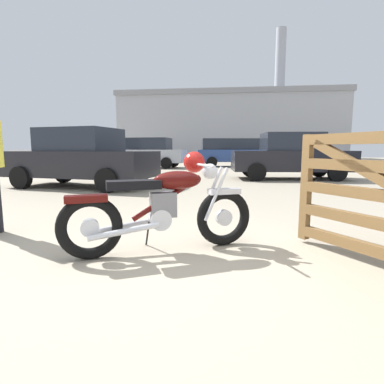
{
  "coord_description": "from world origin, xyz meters",
  "views": [
    {
      "loc": [
        0.31,
        -2.81,
        1.09
      ],
      "look_at": [
        -0.16,
        1.51,
        0.48
      ],
      "focal_mm": 28.81,
      "sensor_mm": 36.0,
      "label": 1
    }
  ],
  "objects_px": {
    "silver_sedan_mid": "(81,158)",
    "pale_sedan_back": "(62,153)",
    "blue_hatchback_right": "(291,156)",
    "red_hatchback_near": "(233,152)",
    "white_estate_far": "(144,152)",
    "vintage_motorcycle": "(166,206)"
  },
  "relations": [
    {
      "from": "silver_sedan_mid",
      "to": "pale_sedan_back",
      "type": "height_order",
      "value": "pale_sedan_back"
    },
    {
      "from": "blue_hatchback_right",
      "to": "red_hatchback_near",
      "type": "relative_size",
      "value": 0.88
    },
    {
      "from": "red_hatchback_near",
      "to": "white_estate_far",
      "type": "bearing_deg",
      "value": -168.42
    },
    {
      "from": "blue_hatchback_right",
      "to": "silver_sedan_mid",
      "type": "bearing_deg",
      "value": 21.99
    },
    {
      "from": "silver_sedan_mid",
      "to": "blue_hatchback_right",
      "type": "bearing_deg",
      "value": -143.83
    },
    {
      "from": "blue_hatchback_right",
      "to": "white_estate_far",
      "type": "bearing_deg",
      "value": -44.93
    },
    {
      "from": "white_estate_far",
      "to": "red_hatchback_near",
      "type": "height_order",
      "value": "same"
    },
    {
      "from": "blue_hatchback_right",
      "to": "pale_sedan_back",
      "type": "distance_m",
      "value": 10.45
    },
    {
      "from": "white_estate_far",
      "to": "pale_sedan_back",
      "type": "relative_size",
      "value": 1.16
    },
    {
      "from": "pale_sedan_back",
      "to": "red_hatchback_near",
      "type": "bearing_deg",
      "value": -156.18
    },
    {
      "from": "white_estate_far",
      "to": "red_hatchback_near",
      "type": "distance_m",
      "value": 5.57
    },
    {
      "from": "vintage_motorcycle",
      "to": "blue_hatchback_right",
      "type": "bearing_deg",
      "value": 45.88
    },
    {
      "from": "blue_hatchback_right",
      "to": "pale_sedan_back",
      "type": "height_order",
      "value": "pale_sedan_back"
    },
    {
      "from": "blue_hatchback_right",
      "to": "white_estate_far",
      "type": "xyz_separation_m",
      "value": [
        -7.18,
        6.28,
        0.1
      ]
    },
    {
      "from": "vintage_motorcycle",
      "to": "blue_hatchback_right",
      "type": "height_order",
      "value": "blue_hatchback_right"
    },
    {
      "from": "blue_hatchback_right",
      "to": "red_hatchback_near",
      "type": "bearing_deg",
      "value": -80.46
    },
    {
      "from": "pale_sedan_back",
      "to": "red_hatchback_near",
      "type": "xyz_separation_m",
      "value": [
        8.24,
        5.63,
        0.02
      ]
    },
    {
      "from": "silver_sedan_mid",
      "to": "red_hatchback_near",
      "type": "xyz_separation_m",
      "value": [
        4.57,
        11.21,
        0.1
      ]
    },
    {
      "from": "blue_hatchback_right",
      "to": "silver_sedan_mid",
      "type": "xyz_separation_m",
      "value": [
        -6.48,
        -3.13,
        0.0
      ]
    },
    {
      "from": "pale_sedan_back",
      "to": "red_hatchback_near",
      "type": "height_order",
      "value": "pale_sedan_back"
    },
    {
      "from": "vintage_motorcycle",
      "to": "red_hatchback_near",
      "type": "xyz_separation_m",
      "value": [
        1.07,
        16.53,
        0.45
      ]
    },
    {
      "from": "blue_hatchback_right",
      "to": "vintage_motorcycle",
      "type": "bearing_deg",
      "value": 66.76
    }
  ]
}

